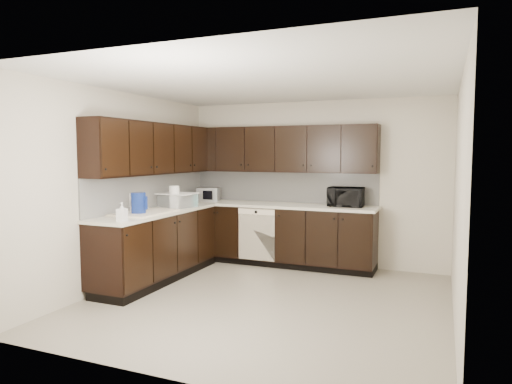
% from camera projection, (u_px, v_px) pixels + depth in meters
% --- Properties ---
extents(floor, '(4.00, 4.00, 0.00)m').
position_uv_depth(floor, '(266.00, 301.00, 5.29)').
color(floor, gray).
rests_on(floor, ground).
extents(ceiling, '(4.00, 4.00, 0.00)m').
position_uv_depth(ceiling, '(267.00, 82.00, 5.08)').
color(ceiling, white).
rests_on(ceiling, wall_back).
extents(wall_back, '(4.00, 0.02, 2.50)m').
position_uv_depth(wall_back, '(313.00, 183.00, 7.02)').
color(wall_back, beige).
rests_on(wall_back, floor).
extents(wall_left, '(0.02, 4.00, 2.50)m').
position_uv_depth(wall_left, '(123.00, 189.00, 5.94)').
color(wall_left, beige).
rests_on(wall_left, floor).
extents(wall_right, '(0.02, 4.00, 2.50)m').
position_uv_depth(wall_right, '(459.00, 201.00, 4.42)').
color(wall_right, beige).
rests_on(wall_right, floor).
extents(wall_front, '(4.00, 0.02, 2.50)m').
position_uv_depth(wall_front, '(168.00, 216.00, 3.34)').
color(wall_front, beige).
rests_on(wall_front, floor).
extents(lower_cabinets, '(3.00, 2.80, 0.90)m').
position_uv_depth(lower_cabinets, '(229.00, 242.00, 6.66)').
color(lower_cabinets, black).
rests_on(lower_cabinets, floor).
extents(countertop, '(3.03, 2.83, 0.04)m').
position_uv_depth(countertop, '(229.00, 208.00, 6.61)').
color(countertop, beige).
rests_on(countertop, lower_cabinets).
extents(backsplash, '(3.00, 2.80, 0.48)m').
position_uv_depth(backsplash, '(222.00, 188.00, 6.86)').
color(backsplash, '#AFAFAB').
rests_on(backsplash, countertop).
extents(upper_cabinets, '(3.00, 2.80, 0.70)m').
position_uv_depth(upper_cabinets, '(226.00, 149.00, 6.66)').
color(upper_cabinets, black).
rests_on(upper_cabinets, wall_back).
extents(dishwasher, '(0.58, 0.04, 0.78)m').
position_uv_depth(dishwasher, '(257.00, 231.00, 6.81)').
color(dishwasher, '#FAEBCD').
rests_on(dishwasher, lower_cabinets).
extents(sink, '(0.54, 0.82, 0.42)m').
position_uv_depth(sink, '(144.00, 218.00, 5.84)').
color(sink, '#FAEBCD').
rests_on(sink, countertop).
extents(microwave, '(0.51, 0.36, 0.28)m').
position_uv_depth(microwave, '(346.00, 197.00, 6.60)').
color(microwave, black).
rests_on(microwave, countertop).
extents(soap_bottle_a, '(0.11, 0.11, 0.22)m').
position_uv_depth(soap_bottle_a, '(122.00, 212.00, 5.14)').
color(soap_bottle_a, gray).
rests_on(soap_bottle_a, countertop).
extents(soap_bottle_b, '(0.10, 0.11, 0.24)m').
position_uv_depth(soap_bottle_b, '(179.00, 196.00, 6.88)').
color(soap_bottle_b, gray).
rests_on(soap_bottle_b, countertop).
extents(toaster_oven, '(0.40, 0.33, 0.22)m').
position_uv_depth(toaster_oven, '(209.00, 194.00, 7.36)').
color(toaster_oven, '#A9AAAC').
rests_on(toaster_oven, countertop).
extents(storage_bin, '(0.59, 0.52, 0.19)m').
position_uv_depth(storage_bin, '(177.00, 200.00, 6.54)').
color(storage_bin, white).
rests_on(storage_bin, countertop).
extents(blue_pitcher, '(0.22, 0.22, 0.28)m').
position_uv_depth(blue_pitcher, '(139.00, 204.00, 5.72)').
color(blue_pitcher, navy).
rests_on(blue_pitcher, countertop).
extents(teal_tumbler, '(0.11, 0.11, 0.20)m').
position_uv_depth(teal_tumbler, '(195.00, 199.00, 6.63)').
color(teal_tumbler, '#0C8788').
rests_on(teal_tumbler, countertop).
extents(paper_towel_roll, '(0.17, 0.17, 0.31)m').
position_uv_depth(paper_towel_roll, '(174.00, 197.00, 6.41)').
color(paper_towel_roll, white).
rests_on(paper_towel_roll, countertop).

